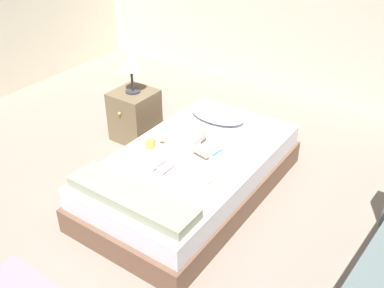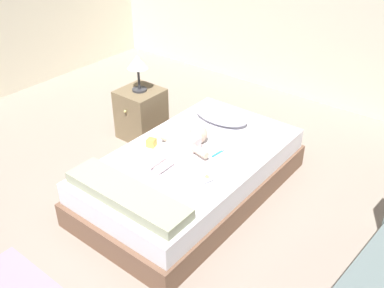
% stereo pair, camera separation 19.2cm
% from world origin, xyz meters
% --- Properties ---
extents(ground_plane, '(8.00, 8.00, 0.00)m').
position_xyz_m(ground_plane, '(0.00, 0.00, 0.00)').
color(ground_plane, gray).
extents(bed, '(1.12, 1.95, 0.39)m').
position_xyz_m(bed, '(0.06, 0.62, 0.19)').
color(bed, brown).
rests_on(bed, ground_plane).
extents(pillow, '(0.54, 0.30, 0.11)m').
position_xyz_m(pillow, '(-0.08, 1.24, 0.45)').
color(pillow, white).
rests_on(pillow, bed).
extents(baby, '(0.49, 0.65, 0.16)m').
position_xyz_m(baby, '(-0.02, 0.62, 0.46)').
color(baby, white).
rests_on(baby, bed).
extents(toothbrush, '(0.03, 0.14, 0.02)m').
position_xyz_m(toothbrush, '(0.23, 0.77, 0.40)').
color(toothbrush, '#2691EF').
rests_on(toothbrush, bed).
extents(nightstand, '(0.40, 0.43, 0.52)m').
position_xyz_m(nightstand, '(-0.94, 1.06, 0.26)').
color(nightstand, '#776448').
rests_on(nightstand, ground_plane).
extents(lamp, '(0.21, 0.21, 0.37)m').
position_xyz_m(lamp, '(-0.94, 1.06, 0.80)').
color(lamp, '#333338').
rests_on(lamp, nightstand).
extents(blanket, '(1.01, 0.27, 0.08)m').
position_xyz_m(blanket, '(0.06, -0.11, 0.43)').
color(blanket, '#A2A788').
rests_on(blanket, bed).
extents(toy_block, '(0.09, 0.09, 0.07)m').
position_xyz_m(toy_block, '(-0.28, 0.51, 0.43)').
color(toy_block, gold).
rests_on(toy_block, bed).
extents(baby_bottle, '(0.07, 0.10, 0.07)m').
position_xyz_m(baby_bottle, '(0.38, 0.40, 0.42)').
color(baby_bottle, white).
rests_on(baby_bottle, bed).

